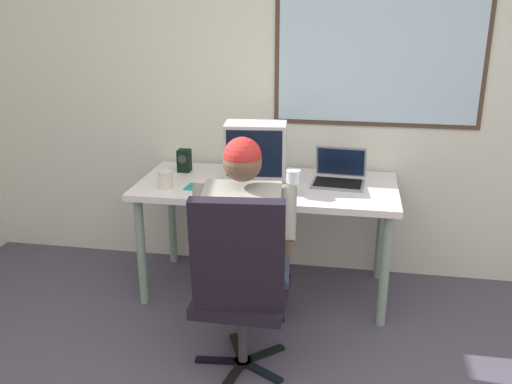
% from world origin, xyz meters
% --- Properties ---
extents(wall_rear, '(4.96, 0.08, 2.52)m').
position_xyz_m(wall_rear, '(0.02, 2.21, 1.27)').
color(wall_rear, silver).
rests_on(wall_rear, ground).
extents(desk, '(1.63, 0.75, 0.76)m').
position_xyz_m(desk, '(-0.23, 1.77, 0.68)').
color(desk, gray).
rests_on(desk, ground).
extents(office_chair, '(0.51, 0.53, 1.03)m').
position_xyz_m(office_chair, '(-0.22, 0.84, 0.56)').
color(office_chair, black).
rests_on(office_chair, ground).
extents(person_seated, '(0.56, 0.80, 1.25)m').
position_xyz_m(person_seated, '(-0.24, 1.10, 0.64)').
color(person_seated, '#364364').
rests_on(person_seated, ground).
extents(crt_monitor, '(0.40, 0.27, 0.39)m').
position_xyz_m(crt_monitor, '(-0.31, 1.77, 0.97)').
color(crt_monitor, beige).
rests_on(crt_monitor, desk).
extents(laptop, '(0.34, 0.32, 0.22)m').
position_xyz_m(laptop, '(0.22, 1.87, 0.82)').
color(laptop, gray).
rests_on(laptop, desk).
extents(wine_glass, '(0.09, 0.09, 0.16)m').
position_xyz_m(wine_glass, '(-0.04, 1.57, 0.87)').
color(wine_glass, silver).
rests_on(wine_glass, desk).
extents(desk_speaker, '(0.08, 0.09, 0.15)m').
position_xyz_m(desk_speaker, '(-0.82, 1.93, 0.83)').
color(desk_speaker, black).
rests_on(desk_speaker, desk).
extents(cd_case, '(0.15, 0.14, 0.01)m').
position_xyz_m(cd_case, '(-0.64, 1.61, 0.76)').
color(cd_case, teal).
rests_on(cd_case, desk).
extents(coffee_mug, '(0.09, 0.09, 0.11)m').
position_xyz_m(coffee_mug, '(-0.84, 1.58, 0.81)').
color(coffee_mug, beige).
rests_on(coffee_mug, desk).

